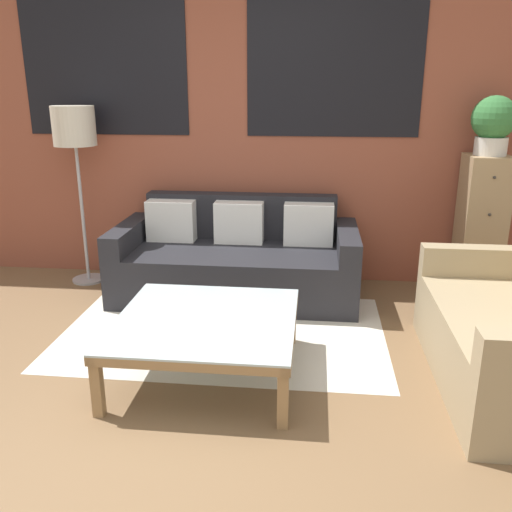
% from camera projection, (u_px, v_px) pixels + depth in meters
% --- Properties ---
extents(ground_plane, '(16.00, 16.00, 0.00)m').
position_uv_depth(ground_plane, '(139.00, 435.00, 2.68)').
color(ground_plane, brown).
extents(wall_back_brick, '(8.40, 0.09, 2.80)m').
position_uv_depth(wall_back_brick, '(219.00, 116.00, 4.57)').
color(wall_back_brick, brown).
rests_on(wall_back_brick, ground_plane).
extents(rug, '(2.23, 1.44, 0.00)m').
position_uv_depth(rug, '(224.00, 331.00, 3.81)').
color(rug, silver).
rests_on(rug, ground_plane).
extents(couch_dark, '(1.93, 0.88, 0.78)m').
position_uv_depth(couch_dark, '(237.00, 260.00, 4.43)').
color(couch_dark, '#232328').
rests_on(couch_dark, ground_plane).
extents(coffee_table, '(1.04, 1.04, 0.37)m').
position_uv_depth(coffee_table, '(206.00, 325.00, 3.15)').
color(coffee_table, silver).
rests_on(coffee_table, ground_plane).
extents(floor_lamp, '(0.35, 0.35, 1.50)m').
position_uv_depth(floor_lamp, '(75.00, 134.00, 4.43)').
color(floor_lamp, '#B2B2B7').
rests_on(floor_lamp, ground_plane).
extents(drawer_cabinet, '(0.33, 0.39, 1.14)m').
position_uv_depth(drawer_cabinet, '(480.00, 227.00, 4.35)').
color(drawer_cabinet, tan).
rests_on(drawer_cabinet, ground_plane).
extents(potted_plant, '(0.33, 0.33, 0.45)m').
position_uv_depth(potted_plant, '(494.00, 123.00, 4.10)').
color(potted_plant, silver).
rests_on(potted_plant, drawer_cabinet).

